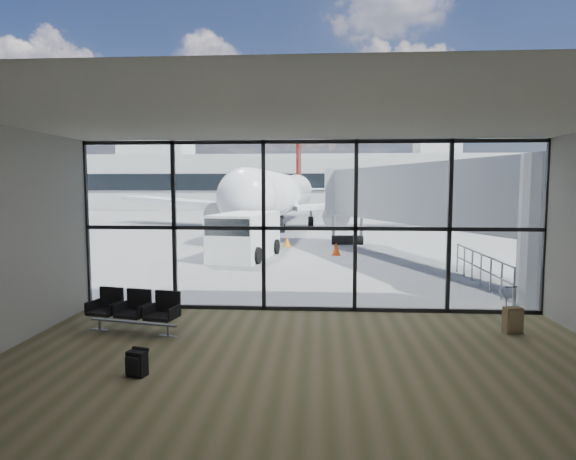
# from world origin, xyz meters

# --- Properties ---
(ground) EXTENTS (220.00, 220.00, 0.00)m
(ground) POSITION_xyz_m (0.00, 40.00, 0.00)
(ground) COLOR slate
(ground) RESTS_ON ground
(lounge_shell) EXTENTS (12.02, 8.01, 4.51)m
(lounge_shell) POSITION_xyz_m (0.00, -4.80, 2.65)
(lounge_shell) COLOR brown
(lounge_shell) RESTS_ON ground
(glass_curtain_wall) EXTENTS (12.10, 0.12, 4.50)m
(glass_curtain_wall) POSITION_xyz_m (0.00, 0.00, 2.25)
(glass_curtain_wall) COLOR white
(glass_curtain_wall) RESTS_ON ground
(jet_bridge) EXTENTS (8.00, 16.50, 4.33)m
(jet_bridge) POSITION_xyz_m (4.90, 7.07, 2.76)
(jet_bridge) COLOR #ABAEB0
(jet_bridge) RESTS_ON ground
(apron_railing) EXTENTS (0.06, 5.46, 1.11)m
(apron_railing) POSITION_xyz_m (5.60, 3.50, 0.72)
(apron_railing) COLOR gray
(apron_railing) RESTS_ON ground
(far_terminal) EXTENTS (80.00, 12.20, 11.00)m
(far_terminal) POSITION_xyz_m (-0.59, 61.97, 4.21)
(far_terminal) COLOR beige
(far_terminal) RESTS_ON ground
(tree_0) EXTENTS (4.95, 4.95, 7.12)m
(tree_0) POSITION_xyz_m (-45.00, 72.00, 4.63)
(tree_0) COLOR #382619
(tree_0) RESTS_ON ground
(tree_1) EXTENTS (5.61, 5.61, 8.07)m
(tree_1) POSITION_xyz_m (-39.00, 72.00, 5.25)
(tree_1) COLOR #382619
(tree_1) RESTS_ON ground
(tree_2) EXTENTS (6.27, 6.27, 9.03)m
(tree_2) POSITION_xyz_m (-33.00, 72.00, 5.88)
(tree_2) COLOR #382619
(tree_2) RESTS_ON ground
(tree_3) EXTENTS (4.95, 4.95, 7.12)m
(tree_3) POSITION_xyz_m (-27.00, 72.00, 4.63)
(tree_3) COLOR #382619
(tree_3) RESTS_ON ground
(tree_4) EXTENTS (5.61, 5.61, 8.07)m
(tree_4) POSITION_xyz_m (-21.00, 72.00, 5.25)
(tree_4) COLOR #382619
(tree_4) RESTS_ON ground
(tree_5) EXTENTS (6.27, 6.27, 9.03)m
(tree_5) POSITION_xyz_m (-15.00, 72.00, 5.88)
(tree_5) COLOR #382619
(tree_5) RESTS_ON ground
(seating_row) EXTENTS (2.16, 1.02, 0.96)m
(seating_row) POSITION_xyz_m (-3.89, -2.10, 0.53)
(seating_row) COLOR gray
(seating_row) RESTS_ON ground
(backpack) EXTENTS (0.37, 0.36, 0.49)m
(backpack) POSITION_xyz_m (-2.89, -4.65, 0.24)
(backpack) COLOR black
(backpack) RESTS_ON ground
(suitcase) EXTENTS (0.42, 0.33, 1.05)m
(suitcase) POSITION_xyz_m (4.60, -1.73, 0.32)
(suitcase) COLOR brown
(suitcase) RESTS_ON ground
(airliner) EXTENTS (29.15, 33.79, 8.70)m
(airliner) POSITION_xyz_m (-2.87, 28.49, 2.65)
(airliner) COLOR white
(airliner) RESTS_ON ground
(service_van) EXTENTS (2.96, 5.08, 2.08)m
(service_van) POSITION_xyz_m (-3.16, 9.27, 1.07)
(service_van) COLOR white
(service_van) RESTS_ON ground
(belt_loader) EXTENTS (1.65, 3.92, 1.79)m
(belt_loader) POSITION_xyz_m (-3.00, 22.88, 0.60)
(belt_loader) COLOR black
(belt_loader) RESTS_ON ground
(mobile_stairs) EXTENTS (2.42, 3.29, 2.11)m
(mobile_stairs) POSITION_xyz_m (-12.99, 10.61, 0.51)
(mobile_stairs) COLOR orange
(mobile_stairs) RESTS_ON ground
(traffic_cone_a) EXTENTS (0.40, 0.40, 0.58)m
(traffic_cone_a) POSITION_xyz_m (-1.49, 13.83, 0.27)
(traffic_cone_a) COLOR orange
(traffic_cone_a) RESTS_ON ground
(traffic_cone_b) EXTENTS (0.44, 0.44, 0.63)m
(traffic_cone_b) POSITION_xyz_m (1.10, 10.58, 0.30)
(traffic_cone_b) COLOR #E1460B
(traffic_cone_b) RESTS_ON ground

